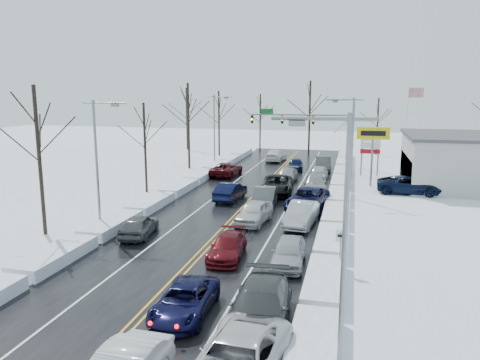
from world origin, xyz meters
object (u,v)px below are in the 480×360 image
(flagpole, at_px, (408,120))
(traffic_signal_mast, at_px, (313,123))
(oncoming_car_0, at_px, (231,200))
(tires_plus_sign, at_px, (373,137))

(flagpole, bearing_deg, traffic_signal_mast, -170.27)
(traffic_signal_mast, bearing_deg, oncoming_car_0, -103.88)
(traffic_signal_mast, relative_size, oncoming_car_0, 2.75)
(traffic_signal_mast, height_order, tires_plus_sign, traffic_signal_mast)
(flagpole, distance_m, oncoming_car_0, 29.44)
(traffic_signal_mast, xyz_separation_m, flagpole, (11.72, 2.01, 0.45))
(oncoming_car_0, bearing_deg, tires_plus_sign, -138.40)
(flagpole, xyz_separation_m, oncoming_car_0, (-16.99, -23.30, -5.93))
(flagpole, height_order, oncoming_car_0, flagpole)
(traffic_signal_mast, height_order, oncoming_car_0, traffic_signal_mast)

